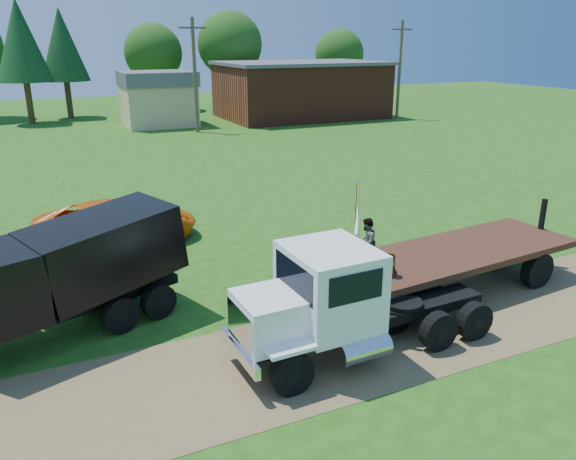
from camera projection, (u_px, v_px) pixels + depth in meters
name	position (u px, v px, depth m)	size (l,w,h in m)	color
ground	(358.00, 344.00, 14.34)	(140.00, 140.00, 0.00)	#224E11
dirt_track	(358.00, 344.00, 14.34)	(120.00, 4.20, 0.01)	brown
white_semi_tractor	(332.00, 303.00, 13.39)	(7.01, 2.60, 4.20)	black
black_dump_truck	(57.00, 274.00, 14.30)	(7.30, 4.32, 3.12)	black
orange_pickup	(117.00, 222.00, 21.26)	(2.73, 5.92, 1.64)	orange
flatbed_trailer	(443.00, 262.00, 16.99)	(9.36, 3.52, 2.35)	#3A1B12
spectator_a	(390.00, 287.00, 15.32)	(0.72, 0.47, 1.96)	#999999
spectator_b	(367.00, 242.00, 19.11)	(0.82, 0.64, 1.68)	#999999
brick_building	(301.00, 89.00, 54.97)	(15.40, 10.40, 5.30)	maroon
tan_shed	(158.00, 98.00, 49.47)	(6.20, 5.40, 4.70)	tan
utility_poles	(195.00, 74.00, 45.24)	(42.20, 0.28, 9.00)	#443626
tree_row	(107.00, 49.00, 55.65)	(55.10, 11.47, 10.77)	#3E2419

